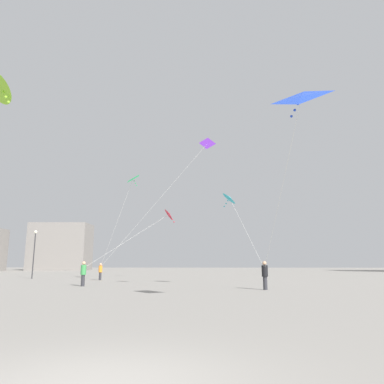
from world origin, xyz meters
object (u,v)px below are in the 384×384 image
kite_cobalt_delta (300,101)px  person_in_green (83,273)px  kite_crimson_diamond (169,215)px  kite_violet_delta (204,147)px  person_in_orange (100,271)px  kite_emerald_delta (133,179)px  building_centre_hall (61,247)px  kite_cyan_diamond (230,198)px  person_in_black (265,274)px  kite_lime_diamond (0,88)px  lamppost_west (35,246)px

kite_cobalt_delta → person_in_green: bearing=132.9°
kite_crimson_diamond → kite_violet_delta: (2.61, 7.72, 7.97)m
person_in_orange → kite_emerald_delta: (3.62, -2.75, 8.73)m
kite_cobalt_delta → building_centre_hall: (-41.86, 77.50, -1.81)m
kite_crimson_diamond → kite_cyan_diamond: bearing=-11.7°
person_in_green → person_in_black: person_in_green is taller
person_in_orange → kite_lime_diamond: 26.37m
kite_cyan_diamond → kite_violet_delta: bearing=103.6°
person_in_green → kite_lime_diamond: kite_lime_diamond is taller
person_in_green → kite_emerald_delta: size_ratio=0.20×
kite_cyan_diamond → building_centre_hall: size_ratio=0.39×
kite_lime_diamond → kite_cyan_diamond: kite_lime_diamond is taller
person_in_black → kite_cyan_diamond: bearing=98.1°
kite_cyan_diamond → person_in_green: bearing=-178.6°
kite_violet_delta → kite_cyan_diamond: bearing=-76.4°
kite_lime_diamond → person_in_orange: bearing=98.8°
kite_crimson_diamond → kite_cobalt_delta: 16.71m
person_in_black → kite_cyan_diamond: (-1.99, 3.16, 5.48)m
kite_cobalt_delta → kite_cyan_diamond: (-2.07, 14.13, -1.12)m
kite_lime_diamond → building_centre_hall: size_ratio=0.48×
person_in_black → lamppost_west: bearing=121.7°
kite_crimson_diamond → kite_violet_delta: size_ratio=0.51×
building_centre_hall → kite_cyan_diamond: bearing=-57.9°
kite_cyan_diamond → lamppost_west: bearing=149.3°
person_in_green → kite_lime_diamond: (2.06, -15.20, 6.78)m
person_in_black → kite_cobalt_delta: 12.81m
kite_emerald_delta → kite_crimson_diamond: bearing=-54.2°
kite_violet_delta → kite_cobalt_delta: size_ratio=1.08×
person_in_green → kite_crimson_diamond: size_ratio=0.27×
person_in_black → kite_cyan_diamond: size_ratio=0.32×
kite_lime_diamond → person_in_black: bearing=48.9°
kite_crimson_diamond → kite_violet_delta: kite_violet_delta is taller
kite_cyan_diamond → lamppost_west: 24.70m
person_in_black → kite_emerald_delta: bearing=113.4°
person_in_green → lamppost_west: size_ratio=0.34×
kite_cobalt_delta → person_in_orange: bearing=121.7°
person_in_orange → kite_crimson_diamond: size_ratio=0.26×
kite_lime_diamond → lamppost_west: kite_lime_diamond is taller
kite_cyan_diamond → kite_crimson_diamond: bearing=168.3°
person_in_green → kite_cobalt_delta: size_ratio=0.15×
person_in_black → kite_violet_delta: size_ratio=0.14×
person_in_black → lamppost_west: lamppost_west is taller
building_centre_hall → kite_emerald_delta: bearing=-61.4°
kite_violet_delta → person_in_green: bearing=-134.1°
kite_cyan_diamond → person_in_black: bearing=-57.8°
kite_crimson_diamond → kite_violet_delta: bearing=71.3°
person_in_green → building_centre_hall: size_ratio=0.12×
lamppost_west → kite_violet_delta: bearing=-11.4°
person_in_orange → kite_cyan_diamond: bearing=-83.5°
kite_emerald_delta → kite_cyan_diamond: kite_emerald_delta is taller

